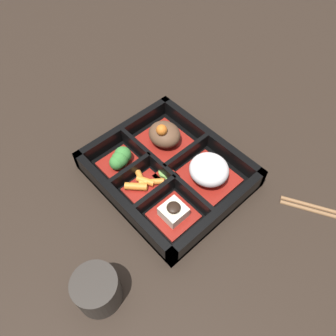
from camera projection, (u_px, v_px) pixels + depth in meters
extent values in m
plane|color=black|center=(168.00, 176.00, 0.61)|extent=(3.00, 3.00, 0.00)
cube|color=black|center=(168.00, 174.00, 0.60)|extent=(0.26, 0.23, 0.01)
cube|color=black|center=(121.00, 204.00, 0.55)|extent=(0.26, 0.01, 0.04)
cube|color=black|center=(209.00, 139.00, 0.63)|extent=(0.26, 0.01, 0.04)
cube|color=black|center=(125.00, 132.00, 0.65)|extent=(0.01, 0.23, 0.04)
cube|color=black|center=(219.00, 215.00, 0.54)|extent=(0.01, 0.23, 0.04)
cube|color=black|center=(164.00, 172.00, 0.59)|extent=(0.24, 0.01, 0.04)
cube|color=black|center=(131.00, 173.00, 0.59)|extent=(0.01, 0.09, 0.04)
cube|color=black|center=(156.00, 197.00, 0.56)|extent=(0.01, 0.09, 0.04)
cube|color=black|center=(186.00, 156.00, 0.61)|extent=(0.01, 0.11, 0.04)
cube|color=maroon|center=(165.00, 142.00, 0.64)|extent=(0.10, 0.09, 0.01)
ellipsoid|color=brown|center=(165.00, 134.00, 0.62)|extent=(0.06, 0.06, 0.04)
sphere|color=#D1661E|center=(162.00, 130.00, 0.60)|extent=(0.02, 0.02, 0.02)
cube|color=maroon|center=(208.00, 178.00, 0.59)|extent=(0.10, 0.09, 0.01)
ellipsoid|color=silver|center=(209.00, 170.00, 0.57)|extent=(0.07, 0.07, 0.05)
cube|color=maroon|center=(119.00, 163.00, 0.61)|extent=(0.06, 0.07, 0.01)
sphere|color=#387A33|center=(123.00, 155.00, 0.60)|extent=(0.03, 0.03, 0.03)
sphere|color=#387A33|center=(117.00, 162.00, 0.59)|extent=(0.03, 0.03, 0.03)
sphere|color=#387A33|center=(120.00, 159.00, 0.59)|extent=(0.03, 0.03, 0.03)
cube|color=maroon|center=(144.00, 187.00, 0.58)|extent=(0.05, 0.07, 0.01)
cylinder|color=orange|center=(141.00, 180.00, 0.58)|extent=(0.04, 0.02, 0.01)
cylinder|color=orange|center=(152.00, 182.00, 0.57)|extent=(0.04, 0.04, 0.01)
cylinder|color=orange|center=(136.00, 186.00, 0.57)|extent=(0.04, 0.04, 0.01)
cylinder|color=orange|center=(146.00, 181.00, 0.58)|extent=(0.03, 0.02, 0.01)
cube|color=maroon|center=(173.00, 216.00, 0.54)|extent=(0.07, 0.07, 0.01)
cube|color=beige|center=(173.00, 212.00, 0.53)|extent=(0.04, 0.04, 0.02)
ellipsoid|color=black|center=(174.00, 207.00, 0.52)|extent=(0.02, 0.02, 0.01)
cube|color=maroon|center=(166.00, 177.00, 0.59)|extent=(0.04, 0.04, 0.01)
cylinder|color=#75A84C|center=(165.00, 173.00, 0.59)|extent=(0.02, 0.02, 0.01)
cylinder|color=#75A84C|center=(170.00, 176.00, 0.59)|extent=(0.02, 0.02, 0.00)
cylinder|color=#75A84C|center=(167.00, 173.00, 0.59)|extent=(0.02, 0.02, 0.01)
cylinder|color=#2D2823|center=(97.00, 290.00, 0.46)|extent=(0.07, 0.07, 0.06)
cylinder|color=#597A38|center=(94.00, 284.00, 0.43)|extent=(0.05, 0.05, 0.01)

